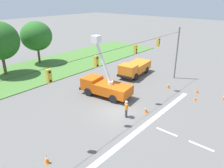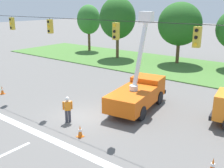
{
  "view_description": "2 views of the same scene",
  "coord_description": "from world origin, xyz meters",
  "px_view_note": "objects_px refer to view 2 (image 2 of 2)",
  "views": [
    {
      "loc": [
        -15.41,
        -12.21,
        11.09
      ],
      "look_at": [
        1.9,
        2.39,
        1.87
      ],
      "focal_mm": 35.0,
      "sensor_mm": 36.0,
      "label": 1
    },
    {
      "loc": [
        11.7,
        -12.1,
        7.46
      ],
      "look_at": [
        -0.72,
        4.14,
        1.25
      ],
      "focal_mm": 42.0,
      "sensor_mm": 36.0,
      "label": 2
    }
  ],
  "objects_px": {
    "tree_far_west": "(89,20)",
    "traffic_cone_foreground_right": "(2,90)",
    "utility_truck_bucket_lift": "(138,92)",
    "traffic_cone_foreground_left": "(80,131)",
    "tree_west": "(118,18)",
    "road_worker": "(68,108)",
    "tree_centre": "(180,24)",
    "traffic_cone_lane_edge_a": "(213,166)"
  },
  "relations": [
    {
      "from": "tree_far_west",
      "to": "road_worker",
      "type": "distance_m",
      "value": 28.16
    },
    {
      "from": "tree_far_west",
      "to": "traffic_cone_foreground_right",
      "type": "relative_size",
      "value": 10.26
    },
    {
      "from": "tree_far_west",
      "to": "utility_truck_bucket_lift",
      "type": "bearing_deg",
      "value": -39.83
    },
    {
      "from": "tree_west",
      "to": "tree_centre",
      "type": "height_order",
      "value": "tree_west"
    },
    {
      "from": "tree_centre",
      "to": "traffic_cone_lane_edge_a",
      "type": "height_order",
      "value": "tree_centre"
    },
    {
      "from": "utility_truck_bucket_lift",
      "to": "traffic_cone_foreground_left",
      "type": "bearing_deg",
      "value": -92.88
    },
    {
      "from": "tree_far_west",
      "to": "tree_west",
      "type": "height_order",
      "value": "tree_west"
    },
    {
      "from": "tree_centre",
      "to": "traffic_cone_lane_edge_a",
      "type": "distance_m",
      "value": 24.25
    },
    {
      "from": "tree_far_west",
      "to": "traffic_cone_foreground_right",
      "type": "distance_m",
      "value": 23.38
    },
    {
      "from": "tree_far_west",
      "to": "tree_west",
      "type": "xyz_separation_m",
      "value": [
        7.38,
        -2.11,
        0.52
      ]
    },
    {
      "from": "tree_centre",
      "to": "utility_truck_bucket_lift",
      "type": "bearing_deg",
      "value": -75.78
    },
    {
      "from": "tree_west",
      "to": "utility_truck_bucket_lift",
      "type": "relative_size",
      "value": 1.22
    },
    {
      "from": "tree_west",
      "to": "tree_centre",
      "type": "relative_size",
      "value": 1.09
    },
    {
      "from": "utility_truck_bucket_lift",
      "to": "traffic_cone_foreground_right",
      "type": "relative_size",
      "value": 9.59
    },
    {
      "from": "utility_truck_bucket_lift",
      "to": "road_worker",
      "type": "height_order",
      "value": "utility_truck_bucket_lift"
    },
    {
      "from": "traffic_cone_lane_edge_a",
      "to": "road_worker",
      "type": "bearing_deg",
      "value": -178.95
    },
    {
      "from": "road_worker",
      "to": "traffic_cone_foreground_left",
      "type": "bearing_deg",
      "value": -25.6
    },
    {
      "from": "tree_west",
      "to": "road_worker",
      "type": "relative_size",
      "value": 4.82
    },
    {
      "from": "tree_centre",
      "to": "traffic_cone_lane_edge_a",
      "type": "bearing_deg",
      "value": -62.15
    },
    {
      "from": "traffic_cone_foreground_left",
      "to": "traffic_cone_lane_edge_a",
      "type": "distance_m",
      "value": 7.37
    },
    {
      "from": "tree_centre",
      "to": "traffic_cone_foreground_right",
      "type": "relative_size",
      "value": 10.72
    },
    {
      "from": "tree_far_west",
      "to": "tree_centre",
      "type": "distance_m",
      "value": 15.85
    },
    {
      "from": "utility_truck_bucket_lift",
      "to": "traffic_cone_foreground_left",
      "type": "height_order",
      "value": "utility_truck_bucket_lift"
    },
    {
      "from": "road_worker",
      "to": "traffic_cone_foreground_right",
      "type": "distance_m",
      "value": 8.77
    },
    {
      "from": "tree_centre",
      "to": "utility_truck_bucket_lift",
      "type": "relative_size",
      "value": 1.12
    },
    {
      "from": "tree_centre",
      "to": "road_worker",
      "type": "height_order",
      "value": "tree_centre"
    },
    {
      "from": "tree_centre",
      "to": "traffic_cone_foreground_left",
      "type": "relative_size",
      "value": 10.52
    },
    {
      "from": "traffic_cone_foreground_left",
      "to": "tree_centre",
      "type": "bearing_deg",
      "value": 99.81
    },
    {
      "from": "tree_west",
      "to": "road_worker",
      "type": "distance_m",
      "value": 22.48
    },
    {
      "from": "tree_west",
      "to": "traffic_cone_lane_edge_a",
      "type": "xyz_separation_m",
      "value": [
        19.58,
        -19.29,
        -5.25
      ]
    },
    {
      "from": "traffic_cone_foreground_right",
      "to": "utility_truck_bucket_lift",
      "type": "bearing_deg",
      "value": 21.78
    },
    {
      "from": "utility_truck_bucket_lift",
      "to": "traffic_cone_lane_edge_a",
      "type": "height_order",
      "value": "utility_truck_bucket_lift"
    },
    {
      "from": "traffic_cone_lane_edge_a",
      "to": "tree_centre",
      "type": "bearing_deg",
      "value": 117.85
    },
    {
      "from": "tree_west",
      "to": "road_worker",
      "type": "height_order",
      "value": "tree_west"
    },
    {
      "from": "tree_centre",
      "to": "road_worker",
      "type": "xyz_separation_m",
      "value": [
        1.79,
        -21.21,
        -4.11
      ]
    },
    {
      "from": "tree_centre",
      "to": "traffic_cone_lane_edge_a",
      "type": "relative_size",
      "value": 9.69
    },
    {
      "from": "utility_truck_bucket_lift",
      "to": "tree_far_west",
      "type": "bearing_deg",
      "value": 140.17
    },
    {
      "from": "tree_far_west",
      "to": "utility_truck_bucket_lift",
      "type": "height_order",
      "value": "tree_far_west"
    },
    {
      "from": "road_worker",
      "to": "traffic_cone_lane_edge_a",
      "type": "height_order",
      "value": "road_worker"
    },
    {
      "from": "tree_far_west",
      "to": "tree_centre",
      "type": "bearing_deg",
      "value": -1.3
    },
    {
      "from": "road_worker",
      "to": "traffic_cone_foreground_left",
      "type": "height_order",
      "value": "road_worker"
    },
    {
      "from": "utility_truck_bucket_lift",
      "to": "traffic_cone_foreground_right",
      "type": "distance_m",
      "value": 11.96
    }
  ]
}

